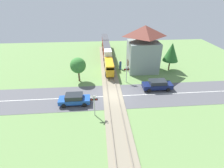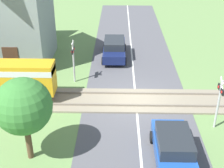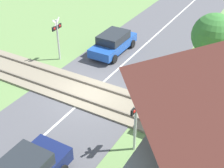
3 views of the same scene
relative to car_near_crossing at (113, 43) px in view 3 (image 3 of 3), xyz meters
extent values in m
plane|color=#66894C|center=(5.26, 1.44, -0.76)|extent=(60.00, 60.00, 0.00)
cube|color=#515156|center=(5.26, 1.44, -0.75)|extent=(48.00, 6.40, 0.02)
cube|color=silver|center=(5.26, 1.44, -0.74)|extent=(48.00, 0.12, 0.00)
cube|color=gray|center=(5.26, 1.44, -0.70)|extent=(2.80, 48.00, 0.12)
cube|color=slate|center=(4.54, 1.44, -0.58)|extent=(0.10, 48.00, 0.12)
cube|color=slate|center=(5.98, 1.44, -0.58)|extent=(0.10, 48.00, 0.12)
cylinder|color=black|center=(4.54, 7.59, -0.14)|extent=(0.14, 0.76, 0.76)
cylinder|color=black|center=(5.98, 7.59, -0.14)|extent=(0.14, 0.76, 0.76)
cube|color=#1E4CA8|center=(0.00, 0.00, -0.17)|extent=(4.10, 1.66, 0.58)
cube|color=#23282D|center=(0.00, 0.00, 0.41)|extent=(2.26, 1.53, 0.57)
cylinder|color=black|center=(1.33, 0.83, -0.46)|extent=(0.60, 0.18, 0.60)
cylinder|color=black|center=(1.33, -0.83, -0.46)|extent=(0.60, 0.18, 0.60)
cylinder|color=black|center=(-1.33, 0.83, -0.46)|extent=(0.60, 0.18, 0.60)
cylinder|color=black|center=(-1.33, -0.83, -0.46)|extent=(0.60, 0.18, 0.60)
cylinder|color=black|center=(10.71, 2.02, -0.46)|extent=(0.60, 0.18, 0.60)
cylinder|color=#B7B7B7|center=(2.69, -2.66, 0.65)|extent=(0.12, 0.12, 2.82)
cube|color=black|center=(2.69, -2.66, 1.55)|extent=(0.90, 0.08, 0.28)
sphere|color=red|center=(2.42, -2.66, 1.55)|extent=(0.18, 0.18, 0.18)
sphere|color=red|center=(2.96, -2.66, 1.55)|extent=(0.18, 0.18, 0.18)
cube|color=silver|center=(2.69, -2.66, 1.81)|extent=(0.72, 0.04, 0.72)
cube|color=silver|center=(2.69, -2.66, 1.81)|extent=(0.72, 0.04, 0.72)
cylinder|color=#B7B7B7|center=(7.82, 5.54, 0.65)|extent=(0.12, 0.12, 2.82)
cube|color=black|center=(7.82, 5.54, 1.55)|extent=(0.90, 0.08, 0.28)
sphere|color=red|center=(8.09, 5.54, 1.55)|extent=(0.18, 0.18, 0.18)
sphere|color=red|center=(7.55, 5.54, 1.55)|extent=(0.18, 0.18, 0.18)
cube|color=silver|center=(7.82, 5.54, 1.81)|extent=(0.72, 0.04, 0.72)
cube|color=silver|center=(7.82, 5.54, 1.81)|extent=(0.72, 0.04, 0.72)
cylinder|color=brown|center=(0.10, 6.63, 0.10)|extent=(0.28, 0.28, 1.73)
sphere|color=#387A33|center=(0.10, 6.63, 2.05)|extent=(2.54, 2.54, 2.54)
camera|label=1|loc=(3.36, -19.67, 12.85)|focal=28.00mm
camera|label=2|loc=(-11.21, 2.55, 9.18)|focal=50.00mm
camera|label=3|loc=(17.19, 9.77, 9.31)|focal=50.00mm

